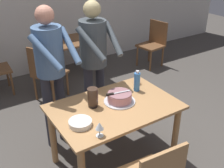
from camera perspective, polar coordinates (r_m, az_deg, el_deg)
ground_plane at (r=3.34m, az=0.46°, el=-15.56°), size 14.00×14.00×0.00m
back_wall at (r=5.25m, az=-18.15°, el=16.01°), size 10.00×0.12×2.70m
main_dining_table at (r=2.94m, az=0.51°, el=-6.62°), size 1.32×0.87×0.75m
cake_on_platter at (r=2.92m, az=1.59°, el=-2.86°), size 0.34×0.34×0.11m
cake_knife at (r=2.86m, az=0.29°, el=-2.02°), size 0.27×0.07×0.02m
plate_stack at (r=2.60m, az=-6.64°, el=-8.07°), size 0.22×0.22×0.05m
wine_glass_near at (r=2.41m, az=-2.64°, el=-8.80°), size 0.08×0.08×0.14m
wine_glass_far at (r=3.29m, az=5.32°, el=1.69°), size 0.08×0.08×0.14m
water_bottle at (r=3.13m, az=5.24°, el=0.52°), size 0.07×0.07×0.25m
hurricane_lamp at (r=2.82m, az=-4.04°, el=-2.81°), size 0.11×0.11×0.21m
person_cutting_cake at (r=3.28m, az=-3.80°, el=5.96°), size 0.46×0.57×1.72m
person_standing_beside at (r=3.11m, az=-12.71°, el=4.04°), size 0.47×0.58×1.72m
background_table at (r=4.98m, az=-8.50°, el=7.23°), size 1.00×0.70×0.74m
background_chair_2 at (r=5.62m, az=8.62°, el=8.63°), size 0.50×0.50×0.90m
background_chair_3 at (r=4.36m, az=-13.48°, el=2.50°), size 0.60×0.60×0.90m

